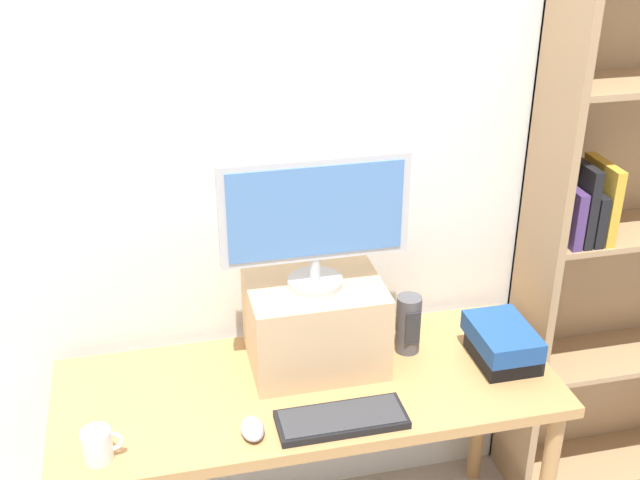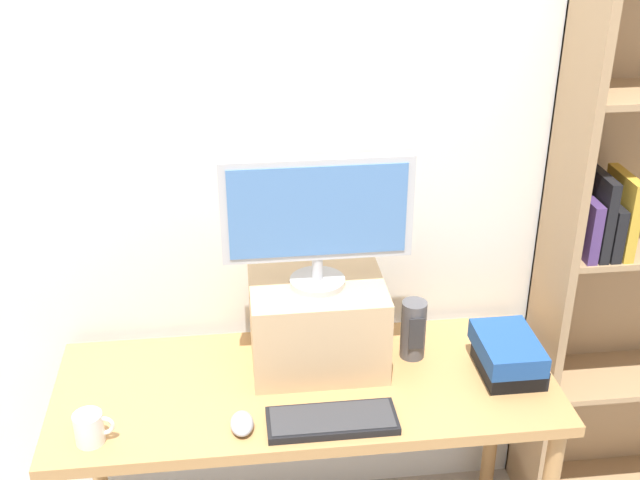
# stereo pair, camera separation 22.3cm
# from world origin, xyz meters

# --- Properties ---
(back_wall) EXTENTS (7.00, 0.08, 2.60)m
(back_wall) POSITION_xyz_m (0.00, 0.38, 1.30)
(back_wall) COLOR silver
(back_wall) RESTS_ON ground_plane
(desk) EXTENTS (1.49, 0.59, 0.72)m
(desk) POSITION_xyz_m (0.00, 0.00, 0.64)
(desk) COLOR #B7844C
(desk) RESTS_ON ground_plane
(riser_box) EXTENTS (0.40, 0.31, 0.27)m
(riser_box) POSITION_xyz_m (0.05, 0.11, 0.86)
(riser_box) COLOR tan
(riser_box) RESTS_ON desk
(computer_monitor) EXTENTS (0.55, 0.16, 0.40)m
(computer_monitor) POSITION_xyz_m (0.05, 0.11, 1.22)
(computer_monitor) COLOR #B7B7BA
(computer_monitor) RESTS_ON riser_box
(keyboard) EXTENTS (0.36, 0.14, 0.02)m
(keyboard) POSITION_xyz_m (0.05, -0.20, 0.74)
(keyboard) COLOR black
(keyboard) RESTS_ON desk
(computer_mouse) EXTENTS (0.06, 0.10, 0.04)m
(computer_mouse) POSITION_xyz_m (-0.20, -0.19, 0.74)
(computer_mouse) COLOR #99999E
(computer_mouse) RESTS_ON desk
(book_stack) EXTENTS (0.18, 0.25, 0.13)m
(book_stack) POSITION_xyz_m (0.61, -0.03, 0.79)
(book_stack) COLOR black
(book_stack) RESTS_ON desk
(coffee_mug) EXTENTS (0.11, 0.08, 0.09)m
(coffee_mug) POSITION_xyz_m (-0.60, -0.19, 0.77)
(coffee_mug) COLOR white
(coffee_mug) RESTS_ON desk
(desk_speaker) EXTENTS (0.08, 0.08, 0.19)m
(desk_speaker) POSITION_xyz_m (0.34, 0.10, 0.82)
(desk_speaker) COLOR #4C4C51
(desk_speaker) RESTS_ON desk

